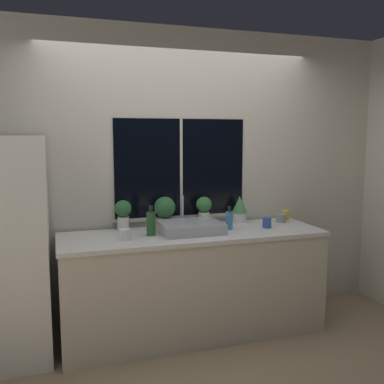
# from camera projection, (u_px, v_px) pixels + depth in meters

# --- Properties ---
(ground_plane) EXTENTS (14.00, 14.00, 0.00)m
(ground_plane) POSITION_uv_depth(u_px,v_px,m) (206.00, 350.00, 3.47)
(ground_plane) COLOR #937F60
(wall_back) EXTENTS (8.00, 0.09, 2.70)m
(wall_back) POSITION_uv_depth(u_px,v_px,m) (180.00, 177.00, 3.99)
(wall_back) COLOR beige
(wall_back) RESTS_ON ground_plane
(wall_right) EXTENTS (0.06, 7.00, 2.70)m
(wall_right) POSITION_uv_depth(u_px,v_px,m) (324.00, 166.00, 5.34)
(wall_right) COLOR beige
(wall_right) RESTS_ON ground_plane
(counter) EXTENTS (2.26, 0.70, 0.91)m
(counter) POSITION_uv_depth(u_px,v_px,m) (193.00, 283.00, 3.73)
(counter) COLOR beige
(counter) RESTS_ON ground_plane
(refrigerator) EXTENTS (0.63, 0.65, 1.73)m
(refrigerator) POSITION_uv_depth(u_px,v_px,m) (6.00, 251.00, 3.24)
(refrigerator) COLOR silver
(refrigerator) RESTS_ON ground_plane
(sink) EXTENTS (0.52, 0.46, 0.29)m
(sink) POSITION_uv_depth(u_px,v_px,m) (190.00, 227.00, 3.67)
(sink) COLOR #ADADB2
(sink) RESTS_ON counter
(potted_plant_far_left) EXTENTS (0.15, 0.15, 0.27)m
(potted_plant_far_left) POSITION_uv_depth(u_px,v_px,m) (123.00, 213.00, 3.73)
(potted_plant_far_left) COLOR white
(potted_plant_far_left) RESTS_ON counter
(potted_plant_center_left) EXTENTS (0.19, 0.19, 0.28)m
(potted_plant_center_left) POSITION_uv_depth(u_px,v_px,m) (165.00, 209.00, 3.84)
(potted_plant_center_left) COLOR white
(potted_plant_center_left) RESTS_ON counter
(potted_plant_center_right) EXTENTS (0.14, 0.14, 0.26)m
(potted_plant_center_right) POSITION_uv_depth(u_px,v_px,m) (204.00, 209.00, 3.96)
(potted_plant_center_right) COLOR white
(potted_plant_center_right) RESTS_ON counter
(potted_plant_far_right) EXTENTS (0.14, 0.14, 0.25)m
(potted_plant_far_right) POSITION_uv_depth(u_px,v_px,m) (239.00, 209.00, 4.07)
(potted_plant_far_right) COLOR white
(potted_plant_far_right) RESTS_ON counter
(soap_bottle) EXTENTS (0.06, 0.06, 0.21)m
(soap_bottle) POSITION_uv_depth(u_px,v_px,m) (229.00, 220.00, 3.76)
(soap_bottle) COLOR teal
(soap_bottle) RESTS_ON counter
(bottle_tall) EXTENTS (0.08, 0.08, 0.25)m
(bottle_tall) POSITION_uv_depth(u_px,v_px,m) (151.00, 223.00, 3.54)
(bottle_tall) COLOR #235128
(bottle_tall) RESTS_ON counter
(mug_blue) EXTENTS (0.08, 0.08, 0.09)m
(mug_blue) POSITION_uv_depth(u_px,v_px,m) (267.00, 223.00, 3.84)
(mug_blue) COLOR #3351AD
(mug_blue) RESTS_ON counter
(mug_yellow) EXTENTS (0.07, 0.07, 0.10)m
(mug_yellow) POSITION_uv_depth(u_px,v_px,m) (286.00, 215.00, 4.18)
(mug_yellow) COLOR gold
(mug_yellow) RESTS_ON counter
(mug_grey) EXTENTS (0.09, 0.09, 0.08)m
(mug_grey) POSITION_uv_depth(u_px,v_px,m) (281.00, 218.00, 4.08)
(mug_grey) COLOR gray
(mug_grey) RESTS_ON counter
(mug_white) EXTENTS (0.09, 0.09, 0.09)m
(mug_white) POSITION_uv_depth(u_px,v_px,m) (125.00, 235.00, 3.39)
(mug_white) COLOR white
(mug_white) RESTS_ON counter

